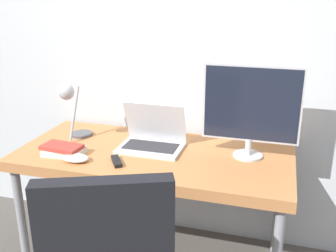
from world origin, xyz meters
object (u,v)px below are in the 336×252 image
monitor (251,107)px  book_stack (63,150)px  game_controller (75,158)px  desk_lamp (71,104)px  laptop (152,139)px

monitor → book_stack: (-1.01, -0.27, -0.26)m
book_stack → game_controller: book_stack is taller
desk_lamp → game_controller: desk_lamp is taller
monitor → game_controller: bearing=-159.5°
desk_lamp → book_stack: 0.30m
desk_lamp → monitor: bearing=3.5°
laptop → desk_lamp: bearing=-176.0°
book_stack → game_controller: 0.13m
desk_lamp → book_stack: size_ratio=1.54×
monitor → desk_lamp: (-1.05, -0.06, -0.05)m
book_stack → laptop: bearing=28.0°
desk_lamp → book_stack: desk_lamp is taller
monitor → game_controller: (-0.89, -0.33, -0.26)m
desk_lamp → game_controller: (0.16, -0.27, -0.21)m
desk_lamp → game_controller: size_ratio=2.38×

